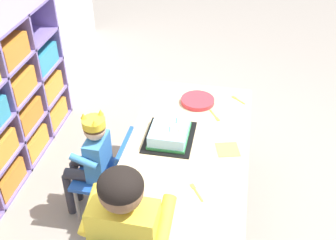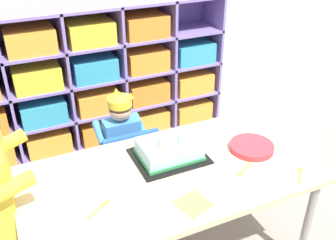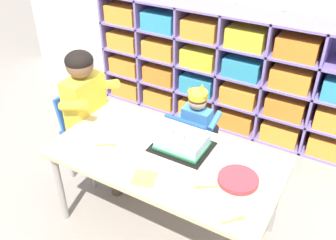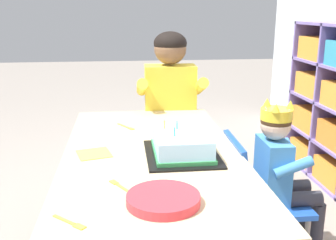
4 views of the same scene
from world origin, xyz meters
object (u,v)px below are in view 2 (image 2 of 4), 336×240
birthday_cake_on_tray (169,150)px  fork_near_cake_tray (100,208)px  classroom_chair_blue (127,163)px  fork_beside_plate_stack (243,170)px  adult_helper_seated (7,183)px  fork_by_napkin (300,174)px  paper_plate_stack (252,147)px  activity_table (170,181)px  child_with_crown (120,135)px

birthday_cake_on_tray → fork_near_cake_tray: birthday_cake_on_tray is taller
classroom_chair_blue → fork_beside_plate_stack: size_ratio=5.21×
adult_helper_seated → fork_by_napkin: 1.34m
paper_plate_stack → fork_near_cake_tray: size_ratio=1.88×
activity_table → fork_near_cake_tray: size_ratio=11.61×
activity_table → adult_helper_seated: size_ratio=1.33×
activity_table → fork_by_napkin: size_ratio=13.76×
child_with_crown → adult_helper_seated: (-0.65, -0.43, 0.17)m
fork_near_cake_tray → fork_beside_plate_stack: same height
child_with_crown → fork_near_cake_tray: bearing=66.6°
paper_plate_stack → birthday_cake_on_tray: bearing=163.9°
activity_table → fork_by_napkin: (0.55, -0.27, 0.05)m
fork_beside_plate_stack → fork_near_cake_tray: bearing=146.2°
fork_by_napkin → fork_near_cake_tray: bearing=-58.1°
child_with_crown → fork_by_napkin: 1.06m
birthday_cake_on_tray → fork_beside_plate_stack: birthday_cake_on_tray is taller
birthday_cake_on_tray → activity_table: bearing=-112.8°
adult_helper_seated → fork_by_napkin: bearing=-107.7°
paper_plate_stack → fork_by_napkin: bearing=-71.8°
activity_table → fork_near_cake_tray: bearing=-165.0°
child_with_crown → adult_helper_seated: size_ratio=0.76×
activity_table → paper_plate_stack: paper_plate_stack is taller
classroom_chair_blue → paper_plate_stack: bearing=138.3°
fork_by_napkin → birthday_cake_on_tray: bearing=-85.3°
birthday_cake_on_tray → adult_helper_seated: bearing=176.2°
paper_plate_stack → fork_by_napkin: 0.28m
fork_by_napkin → classroom_chair_blue: bearing=-98.6°
activity_table → classroom_chair_blue: classroom_chair_blue is taller
birthday_cake_on_tray → fork_near_cake_tray: bearing=-152.6°
classroom_chair_blue → fork_beside_plate_stack: 0.77m
adult_helper_seated → birthday_cake_on_tray: adult_helper_seated is taller
classroom_chair_blue → child_with_crown: 0.17m
classroom_chair_blue → fork_by_napkin: size_ratio=6.16×
fork_near_cake_tray → fork_beside_plate_stack: (0.70, -0.03, 0.00)m
activity_table → adult_helper_seated: (-0.71, 0.17, 0.10)m
fork_near_cake_tray → fork_by_napkin: 0.94m
birthday_cake_on_tray → fork_by_napkin: birthday_cake_on_tray is taller
classroom_chair_blue → paper_plate_stack: (0.53, -0.49, 0.26)m
activity_table → classroom_chair_blue: bearing=96.9°
birthday_cake_on_tray → paper_plate_stack: birthday_cake_on_tray is taller
child_with_crown → fork_near_cake_tray: size_ratio=6.61×
activity_table → birthday_cake_on_tray: bearing=67.2°
paper_plate_stack → fork_beside_plate_stack: bearing=-136.7°
paper_plate_stack → classroom_chair_blue: bearing=137.2°
child_with_crown → paper_plate_stack: (0.52, -0.60, 0.13)m
child_with_crown → fork_beside_plate_stack: child_with_crown is taller
activity_table → birthday_cake_on_tray: 0.16m
fork_near_cake_tray → fork_beside_plate_stack: 0.70m
fork_near_cake_tray → paper_plate_stack: bearing=153.5°
child_with_crown → paper_plate_stack: child_with_crown is taller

